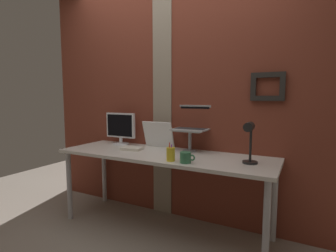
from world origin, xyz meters
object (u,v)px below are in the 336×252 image
object	(u,v)px
monitor	(121,127)
pen_cup	(171,154)
laptop	(193,123)
coffee_mug	(186,157)
desk_lamp	(249,138)
whiteboard_panel	(158,135)

from	to	relation	value
monitor	pen_cup	distance (m)	0.96
laptop	coffee_mug	bearing A→B (deg)	-73.74
pen_cup	coffee_mug	bearing A→B (deg)	0.03
pen_cup	coffee_mug	size ratio (longest dim) A/B	1.21
monitor	desk_lamp	bearing A→B (deg)	-10.14
laptop	whiteboard_panel	size ratio (longest dim) A/B	0.98
whiteboard_panel	pen_cup	xyz separation A→B (m)	(0.39, -0.47, -0.08)
desk_lamp	whiteboard_panel	bearing A→B (deg)	163.02
whiteboard_panel	coffee_mug	world-z (taller)	whiteboard_panel
whiteboard_panel	pen_cup	distance (m)	0.62
laptop	pen_cup	world-z (taller)	laptop
laptop	pen_cup	bearing A→B (deg)	-88.69
desk_lamp	pen_cup	xyz separation A→B (m)	(-0.60, -0.17, -0.15)
monitor	pen_cup	world-z (taller)	monitor
laptop	whiteboard_panel	world-z (taller)	laptop
coffee_mug	pen_cup	bearing A→B (deg)	-179.97
monitor	desk_lamp	size ratio (longest dim) A/B	1.09
monitor	coffee_mug	xyz separation A→B (m)	(0.99, -0.43, -0.15)
pen_cup	monitor	bearing A→B (deg)	153.16
monitor	laptop	world-z (taller)	laptop
monitor	coffee_mug	distance (m)	1.09
laptop	whiteboard_panel	xyz separation A→B (m)	(-0.38, -0.04, -0.14)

